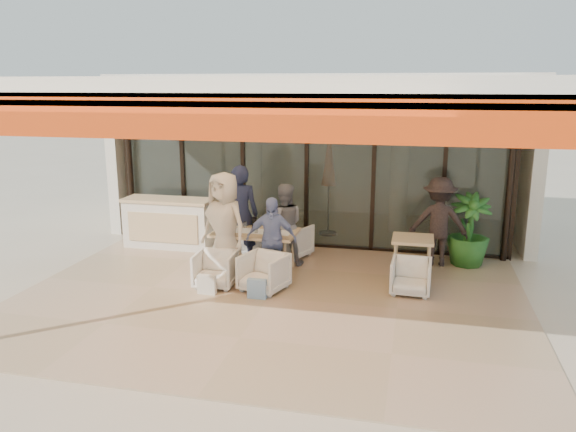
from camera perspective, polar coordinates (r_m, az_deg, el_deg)
name	(u,v)px	position (r m, az deg, el deg)	size (l,w,h in m)	color
ground	(269,299)	(9.01, -1.94, -8.39)	(70.00, 70.00, 0.00)	#C6B293
terrace_floor	(269,298)	(9.01, -1.94, -8.37)	(8.00, 6.00, 0.01)	tan
terrace_structure	(262,89)	(8.12, -2.62, 12.72)	(8.00, 6.00, 3.40)	silver
glass_storefront	(307,171)	(11.43, 1.92, 4.59)	(8.08, 0.10, 3.20)	#9EADA3
interior_block	(326,131)	(13.62, 3.90, 8.64)	(9.05, 3.62, 3.52)	silver
host_counter	(169,223)	(11.83, -12.01, -0.68)	(1.85, 0.65, 1.04)	silver
dining_table	(255,234)	(10.12, -3.39, -1.87)	(1.50, 0.90, 0.93)	#DBB285
chair_far_left	(249,240)	(11.21, -4.01, -2.44)	(0.58, 0.54, 0.59)	white
chair_far_right	(290,239)	(10.98, 0.18, -2.36)	(0.71, 0.67, 0.73)	white
chair_near_left	(215,268)	(9.48, -7.40, -5.24)	(0.65, 0.61, 0.67)	white
chair_near_right	(264,271)	(9.22, -2.49, -5.58)	(0.67, 0.63, 0.69)	white
diner_navy	(240,214)	(10.59, -4.86, 0.18)	(0.68, 0.45, 1.87)	#1A213A
diner_grey	(284,225)	(10.40, -0.44, -0.91)	(0.75, 0.59, 1.55)	slate
diner_cream	(224,226)	(9.76, -6.49, -0.98)	(0.92, 0.60, 1.87)	beige
diner_periwinkle	(271,240)	(9.57, -1.70, -2.41)	(0.87, 0.36, 1.48)	#7589C4
tote_bag_cream	(207,285)	(9.18, -8.25, -6.98)	(0.30, 0.10, 0.34)	silver
tote_bag_blue	(257,289)	(8.92, -3.17, -7.46)	(0.30, 0.10, 0.34)	#99BFD8
side_table	(413,244)	(9.93, 12.55, -2.76)	(0.70, 0.70, 0.74)	#DBB285
side_chair	(411,275)	(9.31, 12.38, -5.88)	(0.63, 0.59, 0.64)	white
standing_woman	(439,222)	(10.71, 15.06, -0.61)	(1.08, 0.62, 1.68)	black
potted_palm	(469,230)	(10.90, 17.88, -1.41)	(0.77, 0.77, 1.37)	#1E5919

